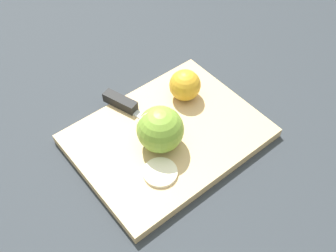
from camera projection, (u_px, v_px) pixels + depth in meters
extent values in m
plane|color=#282D33|center=(168.00, 139.00, 0.78)|extent=(4.00, 4.00, 0.00)
cube|color=tan|center=(168.00, 136.00, 0.78)|extent=(0.39, 0.32, 0.02)
sphere|color=gold|center=(185.00, 85.00, 0.81)|extent=(0.07, 0.07, 0.07)
cylinder|color=#EFE5C6|center=(183.00, 86.00, 0.80)|extent=(0.01, 0.06, 0.06)
sphere|color=olive|center=(160.00, 129.00, 0.72)|extent=(0.09, 0.09, 0.09)
cylinder|color=#EFE5C6|center=(160.00, 126.00, 0.72)|extent=(0.07, 0.06, 0.08)
cube|color=silver|center=(154.00, 121.00, 0.78)|extent=(0.03, 0.09, 0.00)
cube|color=black|center=(120.00, 102.00, 0.81)|extent=(0.03, 0.08, 0.02)
cylinder|color=#EFE5C6|center=(160.00, 172.00, 0.70)|extent=(0.06, 0.06, 0.01)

